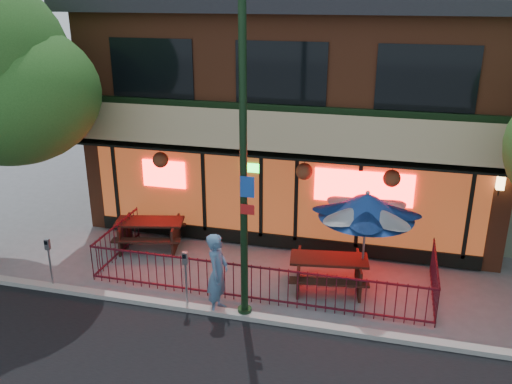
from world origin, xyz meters
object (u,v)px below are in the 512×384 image
parking_meter_far (49,255)px  pedestrian (218,273)px  picnic_table_left (150,230)px  street_light (244,187)px  picnic_table_right (329,268)px  parking_meter_near (186,270)px  patio_umbrella (367,206)px

parking_meter_far → pedestrian: bearing=0.7°
picnic_table_left → parking_meter_far: (-1.38, -2.76, 0.37)m
street_light → parking_meter_far: (-4.99, 0.00, -2.24)m
street_light → picnic_table_right: 3.57m
pedestrian → picnic_table_right: bearing=-54.3°
picnic_table_left → picnic_table_right: 5.37m
street_light → parking_meter_near: bearing=179.9°
patio_umbrella → parking_meter_far: bearing=-165.5°
picnic_table_left → pedestrian: 4.03m
picnic_table_right → parking_meter_near: parking_meter_near is taller
picnic_table_right → parking_meter_near: 3.57m
street_light → pedestrian: size_ratio=3.59×
picnic_table_left → patio_umbrella: patio_umbrella is taller
picnic_table_right → parking_meter_far: (-6.66, -1.76, 0.37)m
patio_umbrella → pedestrian: patio_umbrella is taller
picnic_table_right → parking_meter_near: bearing=-150.3°
patio_umbrella → parking_meter_near: (-3.88, -1.93, -1.24)m
parking_meter_near → pedestrian: bearing=3.8°
parking_meter_near → parking_meter_far: bearing=-180.0°
picnic_table_left → parking_meter_far: parking_meter_far is taller
picnic_table_left → parking_meter_near: 3.56m
picnic_table_left → pedestrian: size_ratio=1.12×
pedestrian → parking_meter_near: pedestrian is taller
street_light → parking_meter_far: bearing=180.0°
parking_meter_far → picnic_table_right: bearing=14.8°
street_light → picnic_table_left: size_ratio=3.20×
street_light → patio_umbrella: (2.48, 1.93, -0.94)m
patio_umbrella → parking_meter_far: 7.82m
street_light → parking_meter_near: size_ratio=4.87×
parking_meter_near → picnic_table_left: bearing=128.5°
parking_meter_near → parking_meter_far: size_ratio=1.08×
street_light → picnic_table_right: street_light is taller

